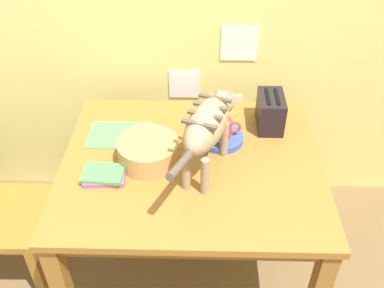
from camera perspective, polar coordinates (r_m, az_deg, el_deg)
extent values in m
cube|color=white|center=(2.47, -1.02, 7.77)|extent=(0.17, 0.01, 0.17)
cube|color=white|center=(2.56, 4.16, 4.49)|extent=(0.19, 0.01, 0.19)
cube|color=white|center=(2.36, 6.15, 12.85)|extent=(0.19, 0.01, 0.19)
cube|color=#966329|center=(1.99, 0.00, -2.64)|extent=(1.17, 0.99, 0.03)
cube|color=brown|center=(2.02, 0.00, -3.76)|extent=(1.09, 0.91, 0.07)
cube|color=#966329|center=(2.63, -11.53, -2.07)|extent=(0.07, 0.07, 0.71)
cube|color=#966329|center=(2.61, 12.10, -2.45)|extent=(0.07, 0.07, 0.71)
ellipsoid|color=#957E60|center=(1.78, 1.93, 2.56)|extent=(0.26, 0.40, 0.17)
cube|color=brown|center=(1.67, 0.93, 2.59)|extent=(0.14, 0.07, 0.01)
cube|color=brown|center=(1.72, 1.67, 3.79)|extent=(0.14, 0.07, 0.01)
cube|color=brown|center=(1.77, 2.37, 4.92)|extent=(0.14, 0.07, 0.01)
cube|color=brown|center=(1.82, 3.04, 5.98)|extent=(0.14, 0.07, 0.01)
cylinder|color=#957E60|center=(1.98, 1.95, 1.17)|extent=(0.04, 0.04, 0.18)
cylinder|color=#957E60|center=(1.96, 4.21, 0.65)|extent=(0.04, 0.04, 0.18)
cylinder|color=#957E60|center=(1.79, -0.78, -3.58)|extent=(0.04, 0.04, 0.18)
cylinder|color=#957E60|center=(1.77, 1.69, -4.21)|extent=(0.04, 0.04, 0.18)
sphere|color=#957E60|center=(1.97, 4.06, 5.48)|extent=(0.11, 0.11, 0.11)
cone|color=#957E60|center=(1.95, 3.30, 6.74)|extent=(0.04, 0.04, 0.04)
cone|color=#957E60|center=(1.94, 4.93, 6.41)|extent=(0.04, 0.04, 0.04)
cylinder|color=brown|center=(1.56, -1.44, -2.64)|extent=(0.10, 0.21, 0.08)
cylinder|color=#3251B3|center=(2.09, 3.81, 0.79)|extent=(0.21, 0.21, 0.03)
cylinder|color=red|center=(2.05, 3.88, 2.11)|extent=(0.10, 0.10, 0.09)
torus|color=red|center=(2.05, 5.55, 2.17)|extent=(0.06, 0.01, 0.06)
cube|color=#52A354|center=(2.15, -9.37, 1.15)|extent=(0.30, 0.21, 0.01)
cube|color=#984F96|center=(1.92, -11.26, -4.15)|extent=(0.18, 0.13, 0.02)
cube|color=#4B9551|center=(1.91, -11.46, -3.74)|extent=(0.18, 0.14, 0.02)
cylinder|color=tan|center=(1.96, -5.72, -0.96)|extent=(0.27, 0.27, 0.11)
cylinder|color=brown|center=(1.95, -5.73, -0.84)|extent=(0.22, 0.22, 0.09)
cube|color=black|center=(2.17, 10.15, 4.16)|extent=(0.12, 0.20, 0.17)
cube|color=black|center=(2.12, 9.82, 6.13)|extent=(0.02, 0.14, 0.01)
cube|color=black|center=(2.13, 11.00, 6.09)|extent=(0.02, 0.14, 0.01)
cube|color=olive|center=(2.35, -23.52, -8.62)|extent=(0.43, 0.43, 0.04)
cube|color=olive|center=(2.56, -16.98, -9.24)|extent=(0.04, 0.04, 0.41)
cube|color=olive|center=(2.34, -19.26, -16.02)|extent=(0.04, 0.04, 0.41)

